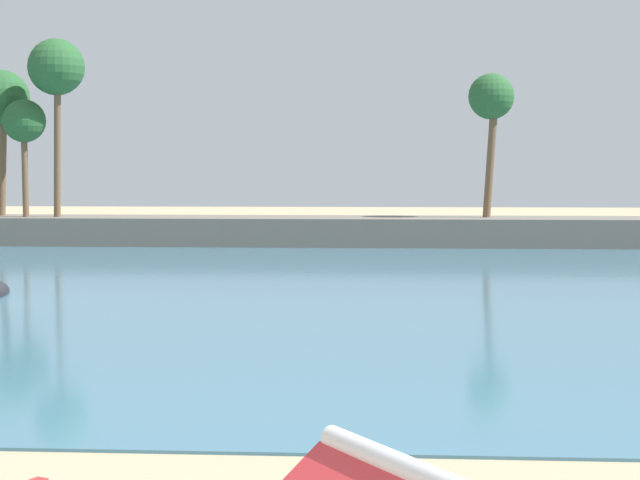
{
  "coord_description": "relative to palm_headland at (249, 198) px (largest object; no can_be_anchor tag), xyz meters",
  "views": [
    {
      "loc": [
        2.95,
        -9.78,
        4.68
      ],
      "look_at": [
        1.59,
        10.81,
        3.34
      ],
      "focal_mm": 59.85,
      "sensor_mm": 36.0,
      "label": 1
    }
  ],
  "objects": [
    {
      "name": "sea",
      "position": [
        5.96,
        -4.93,
        -2.96
      ],
      "size": [
        220.0,
        89.79,
        0.06
      ],
      "primitive_type": "cube",
      "color": "teal",
      "rests_on": "ground"
    },
    {
      "name": "palm_headland",
      "position": [
        0.0,
        0.0,
        0.0
      ],
      "size": [
        86.14,
        6.0,
        12.97
      ],
      "color": "slate",
      "rests_on": "ground"
    }
  ]
}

